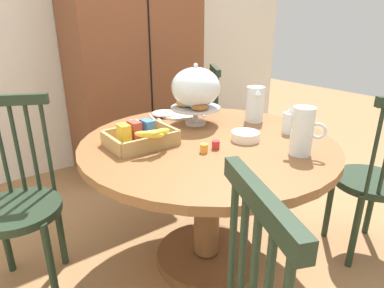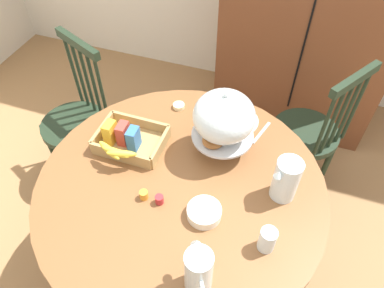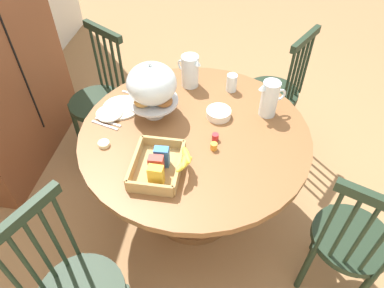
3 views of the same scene
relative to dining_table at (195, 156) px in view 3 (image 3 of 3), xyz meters
name	(u,v)px [view 3 (image 3 of 3)]	position (x,y,z in m)	size (l,w,h in m)	color
ground_plane	(201,194)	(0.13, -0.03, -0.54)	(10.00, 10.00, 0.00)	#997047
dining_table	(195,156)	(0.00, 0.00, 0.00)	(1.26, 1.26, 0.74)	brown
windsor_chair_near_window	(350,242)	(-0.39, -0.85, -0.09)	(0.44, 0.44, 0.97)	#1E2D1E
windsor_chair_by_cabinet	(274,94)	(0.80, -0.49, -0.09)	(0.45, 0.45, 0.97)	#1E2D1E
windsor_chair_facing_door	(100,101)	(0.52, 0.78, -0.09)	(0.46, 0.46, 0.97)	#1E2D1E
pastry_stand_with_dome	(152,86)	(0.11, 0.25, 0.40)	(0.28, 0.28, 0.34)	silver
orange_juice_pitcher	(190,72)	(0.42, 0.09, 0.29)	(0.13, 0.17, 0.20)	silver
milk_pitcher	(269,100)	(0.21, -0.39, 0.30)	(0.11, 0.17, 0.22)	silver
cereal_basket	(161,165)	(-0.31, 0.12, 0.24)	(0.32, 0.30, 0.12)	tan
china_plate_large	(122,107)	(0.13, 0.45, 0.21)	(0.22, 0.22, 0.01)	white
china_plate_small	(109,113)	(0.06, 0.50, 0.22)	(0.15, 0.15, 0.01)	white
cereal_bowl	(219,113)	(0.14, -0.12, 0.22)	(0.14, 0.14, 0.04)	white
drinking_glass	(232,83)	(0.40, -0.17, 0.25)	(0.06, 0.06, 0.11)	silver
butter_dish	(104,144)	(-0.18, 0.46, 0.21)	(0.06, 0.06, 0.02)	beige
jam_jar_strawberry	(215,137)	(-0.05, -0.12, 0.22)	(0.04, 0.04, 0.04)	#B7282D
jam_jar_apricot	(214,146)	(-0.12, -0.12, 0.22)	(0.04, 0.04, 0.04)	orange
table_knife	(108,122)	(0.00, 0.49, 0.20)	(0.17, 0.01, 0.01)	silver
dinner_fork	(105,125)	(-0.03, 0.50, 0.20)	(0.17, 0.01, 0.01)	silver
soup_spoon	(134,94)	(0.27, 0.41, 0.20)	(0.17, 0.01, 0.01)	silver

